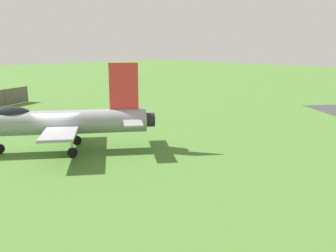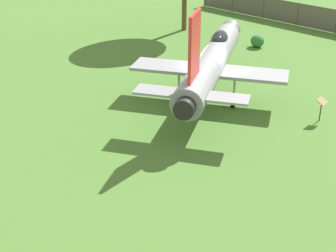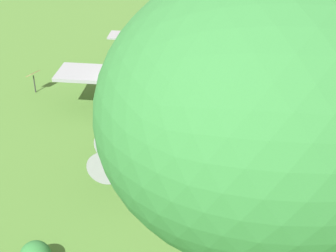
{
  "view_description": "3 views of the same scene",
  "coord_description": "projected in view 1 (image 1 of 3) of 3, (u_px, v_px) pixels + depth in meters",
  "views": [
    {
      "loc": [
        10.62,
        21.01,
        6.58
      ],
      "look_at": [
        -5.44,
        4.42,
        1.5
      ],
      "focal_mm": 39.89,
      "sensor_mm": 36.0,
      "label": 1
    },
    {
      "loc": [
        -21.35,
        10.34,
        9.98
      ],
      "look_at": [
        -5.44,
        4.42,
        1.5
      ],
      "focal_mm": 50.57,
      "sensor_mm": 36.0,
      "label": 2
    },
    {
      "loc": [
        18.59,
        -8.79,
        11.39
      ],
      "look_at": [
        5.24,
        -1.53,
        2.5
      ],
      "focal_mm": 54.63,
      "sensor_mm": 36.0,
      "label": 3
    }
  ],
  "objects": [
    {
      "name": "ground_plane",
      "position": [
        57.0,
        151.0,
        23.37
      ],
      "size": [
        200.0,
        200.0,
        0.0
      ],
      "primitive_type": "plane",
      "color": "#47722D"
    },
    {
      "name": "display_jet",
      "position": [
        49.0,
        122.0,
        22.91
      ],
      "size": [
        11.85,
        9.75,
        5.47
      ],
      "rotation": [
        0.0,
        0.0,
        5.66
      ],
      "color": "gray",
      "rests_on": "ground_plane"
    },
    {
      "name": "info_plaque",
      "position": [
        88.0,
        120.0,
        28.91
      ],
      "size": [
        0.64,
        0.72,
        1.14
      ],
      "color": "#333333",
      "rests_on": "ground_plane"
    }
  ]
}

